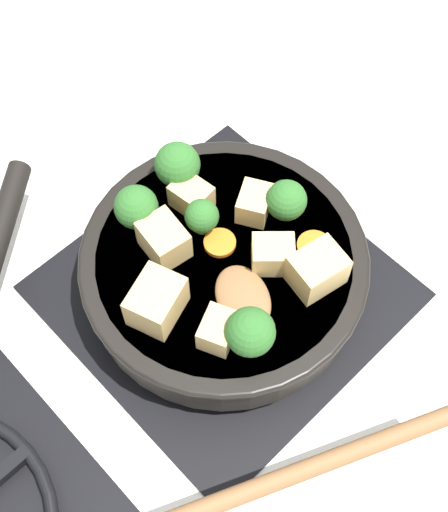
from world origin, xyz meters
TOP-DOWN VIEW (x-y plane):
  - ground_plane at (0.00, 0.00)m, footprint 2.40×2.40m
  - front_burner_grate at (0.00, 0.00)m, footprint 0.31×0.31m
  - skillet_pan at (0.00, 0.00)m, footprint 0.38×0.36m
  - wooden_spoon at (-0.13, 0.06)m, footprint 0.25×0.24m
  - tofu_cube_center_large at (-0.04, -0.03)m, footprint 0.05×0.05m
  - tofu_cube_near_handle at (0.04, 0.04)m, footprint 0.05×0.04m
  - tofu_cube_east_chunk at (0.00, 0.08)m, footprint 0.05×0.06m
  - tofu_cube_west_chunk at (0.02, -0.06)m, footprint 0.04×0.05m
  - tofu_cube_back_piece at (-0.08, -0.04)m, footprint 0.05×0.05m
  - tofu_cube_front_piece at (0.06, -0.02)m, footprint 0.04×0.03m
  - tofu_cube_mid_small at (-0.06, 0.06)m, footprint 0.04×0.04m
  - broccoli_floret_near_spoon at (-0.01, -0.07)m, footprint 0.04×0.04m
  - broccoli_floret_center_top at (0.08, 0.03)m, footprint 0.04×0.04m
  - broccoli_floret_east_rim at (-0.08, 0.05)m, footprint 0.04×0.04m
  - broccoli_floret_west_rim at (0.09, -0.03)m, footprint 0.05×0.05m
  - broccoli_floret_north_edge at (0.04, -0.01)m, footprint 0.03×0.03m
  - carrot_slice_orange_thin at (0.01, -0.01)m, footprint 0.03×0.03m
  - carrot_slice_near_center at (-0.05, -0.07)m, footprint 0.03×0.03m

SIDE VIEW (x-z plane):
  - ground_plane at x=0.00m, z-range 0.00..0.00m
  - front_burner_grate at x=0.00m, z-range 0.00..0.03m
  - skillet_pan at x=0.00m, z-range 0.03..0.08m
  - carrot_slice_orange_thin at x=0.01m, z-range 0.08..0.08m
  - carrot_slice_near_center at x=-0.05m, z-range 0.08..0.08m
  - wooden_spoon at x=-0.13m, z-range 0.08..0.09m
  - tofu_cube_mid_small at x=-0.06m, z-range 0.08..0.10m
  - tofu_cube_west_chunk at x=0.02m, z-range 0.08..0.11m
  - tofu_cube_front_piece at x=0.06m, z-range 0.08..0.11m
  - tofu_cube_center_large at x=-0.04m, z-range 0.08..0.11m
  - tofu_cube_near_handle at x=0.04m, z-range 0.08..0.11m
  - tofu_cube_back_piece at x=-0.08m, z-range 0.08..0.11m
  - tofu_cube_east_chunk at x=0.00m, z-range 0.08..0.12m
  - broccoli_floret_north_edge at x=0.04m, z-range 0.08..0.12m
  - broccoli_floret_near_spoon at x=-0.01m, z-range 0.08..0.13m
  - broccoli_floret_center_top at x=0.08m, z-range 0.08..0.13m
  - broccoli_floret_east_rim at x=-0.08m, z-range 0.08..0.13m
  - broccoli_floret_west_rim at x=0.09m, z-range 0.08..0.13m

